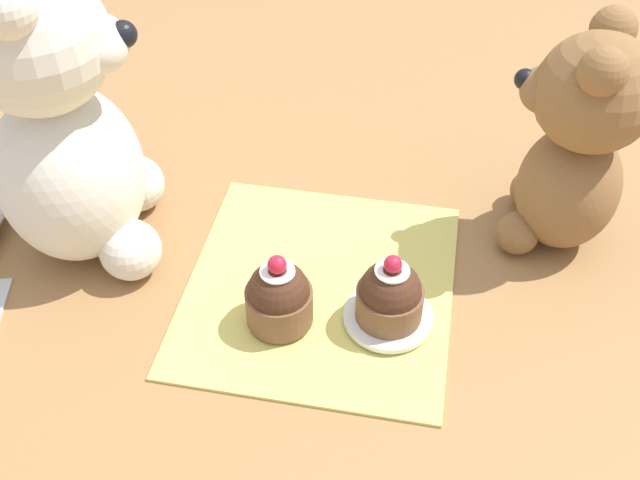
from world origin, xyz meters
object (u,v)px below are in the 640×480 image
cupcake_near_cream_bear (279,297)px  cupcake_near_tan_bear (390,295)px  saucer_plate (388,317)px  teddy_bear_cream (63,128)px  teddy_bear_tan (577,143)px

cupcake_near_cream_bear → cupcake_near_tan_bear: same height
cupcake_near_cream_bear → saucer_plate: bearing=-79.8°
teddy_bear_cream → teddy_bear_tan: 0.42m
saucer_plate → cupcake_near_tan_bear: (0.00, 0.00, 0.03)m
teddy_bear_cream → saucer_plate: 0.30m
cupcake_near_cream_bear → teddy_bear_tan: bearing=-55.8°
cupcake_near_cream_bear → cupcake_near_tan_bear: bearing=-79.8°
teddy_bear_cream → cupcake_near_tan_bear: size_ratio=4.13×
teddy_bear_cream → cupcake_near_tan_bear: bearing=-117.9°
cupcake_near_cream_bear → teddy_bear_cream: bearing=71.1°
cupcake_near_cream_bear → saucer_plate: cupcake_near_cream_bear is taller
cupcake_near_tan_bear → teddy_bear_tan: bearing=-45.1°
teddy_bear_cream → saucer_plate: teddy_bear_cream is taller
teddy_bear_cream → cupcake_near_cream_bear: teddy_bear_cream is taller
teddy_bear_tan → cupcake_near_cream_bear: teddy_bear_tan is taller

